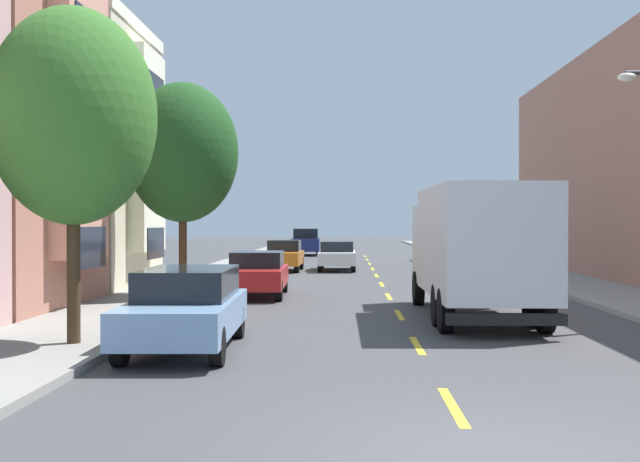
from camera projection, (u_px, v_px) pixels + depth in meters
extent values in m
plane|color=#424244|center=(374.00, 271.00, 38.10)|extent=(160.00, 160.00, 0.00)
cube|color=gray|center=(222.00, 272.00, 36.33)|extent=(3.20, 120.00, 0.14)
cube|color=gray|center=(531.00, 273.00, 35.87)|extent=(3.20, 120.00, 0.14)
cube|color=yellow|center=(453.00, 406.00, 10.11)|extent=(0.14, 2.20, 0.01)
cube|color=yellow|center=(417.00, 345.00, 15.11)|extent=(0.14, 2.20, 0.01)
cube|color=yellow|center=(399.00, 315.00, 20.11)|extent=(0.14, 2.20, 0.01)
cube|color=yellow|center=(389.00, 297.00, 25.10)|extent=(0.14, 2.20, 0.01)
cube|color=yellow|center=(382.00, 284.00, 30.10)|extent=(0.14, 2.20, 0.01)
cube|color=yellow|center=(376.00, 275.00, 35.10)|extent=(0.14, 2.20, 0.01)
cube|color=yellow|center=(373.00, 269.00, 40.10)|extent=(0.14, 2.20, 0.01)
cube|color=yellow|center=(370.00, 264.00, 45.09)|extent=(0.14, 2.20, 0.01)
cube|color=yellow|center=(367.00, 260.00, 50.09)|extent=(0.14, 2.20, 0.01)
cube|color=yellow|center=(365.00, 256.00, 55.09)|extent=(0.14, 2.20, 0.01)
cube|color=#E19B83|center=(80.00, 119.00, 20.87)|extent=(0.55, 3.11, 7.39)
cube|color=#1E232D|center=(91.00, 247.00, 20.90)|extent=(0.04, 2.37, 1.10)
cube|color=#1E232D|center=(91.00, 140.00, 20.87)|extent=(0.04, 2.37, 1.10)
cube|color=#1E232D|center=(91.00, 33.00, 20.84)|extent=(0.04, 2.37, 1.10)
cube|color=white|center=(133.00, 28.00, 27.96)|extent=(0.60, 6.92, 0.44)
cube|color=white|center=(148.00, 151.00, 27.99)|extent=(0.55, 3.11, 7.08)
cube|color=#1E232D|center=(156.00, 243.00, 28.01)|extent=(0.04, 2.37, 1.10)
cube|color=#1E232D|center=(156.00, 167.00, 27.98)|extent=(0.04, 2.37, 1.10)
cube|color=#1E232D|center=(156.00, 90.00, 27.95)|extent=(0.04, 2.37, 1.10)
cylinder|color=#47331E|center=(74.00, 270.00, 14.52)|extent=(0.24, 0.24, 2.68)
ellipsoid|color=#387028|center=(73.00, 116.00, 14.49)|extent=(3.06, 3.06, 4.02)
cylinder|color=#47331E|center=(183.00, 250.00, 24.27)|extent=(0.25, 0.25, 2.77)
ellipsoid|color=#1E4C1E|center=(183.00, 152.00, 24.24)|extent=(3.43, 3.43, 4.31)
ellipsoid|color=silver|center=(627.00, 77.00, 17.96)|extent=(0.44, 0.28, 0.20)
cube|color=white|center=(481.00, 241.00, 18.49)|extent=(2.45, 5.79, 2.54)
cube|color=white|center=(456.00, 244.00, 22.52)|extent=(2.32, 1.92, 2.20)
cube|color=black|center=(451.00, 227.00, 23.42)|extent=(2.02, 0.10, 0.97)
cube|color=black|center=(506.00, 319.00, 15.70)|extent=(2.40, 0.18, 0.24)
cylinder|color=black|center=(492.00, 288.00, 22.56)|extent=(0.29, 0.96, 0.96)
cylinder|color=black|center=(418.00, 288.00, 22.61)|extent=(0.29, 0.96, 0.96)
cylinder|color=black|center=(545.00, 311.00, 16.79)|extent=(0.29, 0.96, 0.96)
cylinder|color=black|center=(445.00, 311.00, 16.85)|extent=(0.29, 0.96, 0.96)
cylinder|color=black|center=(532.00, 305.00, 17.89)|extent=(0.29, 0.96, 0.96)
cylinder|color=black|center=(439.00, 305.00, 17.95)|extent=(0.29, 0.96, 0.96)
cube|color=#AD1E1E|center=(257.00, 277.00, 25.13)|extent=(1.91, 4.54, 0.60)
cube|color=black|center=(258.00, 259.00, 25.35)|extent=(1.63, 2.20, 0.50)
cylinder|color=black|center=(226.00, 290.00, 23.61)|extent=(0.24, 0.67, 0.66)
cylinder|color=black|center=(279.00, 290.00, 23.60)|extent=(0.24, 0.67, 0.66)
cylinder|color=black|center=(238.00, 283.00, 26.67)|extent=(0.24, 0.67, 0.66)
cylinder|color=black|center=(284.00, 283.00, 26.66)|extent=(0.24, 0.67, 0.66)
cube|color=#195B60|center=(491.00, 268.00, 30.16)|extent=(1.83, 4.04, 0.62)
cube|color=black|center=(493.00, 253.00, 29.67)|extent=(1.57, 1.72, 0.55)
cylinder|color=black|center=(505.00, 273.00, 31.47)|extent=(0.24, 0.67, 0.66)
cylinder|color=black|center=(467.00, 273.00, 31.56)|extent=(0.24, 0.67, 0.66)
cylinder|color=black|center=(518.00, 278.00, 28.76)|extent=(0.24, 0.67, 0.66)
cylinder|color=black|center=(476.00, 278.00, 28.84)|extent=(0.24, 0.67, 0.66)
cube|color=orange|center=(283.00, 258.00, 38.36)|extent=(1.81, 4.03, 0.62)
cube|color=black|center=(284.00, 246.00, 38.84)|extent=(1.56, 1.71, 0.55)
cylinder|color=black|center=(265.00, 266.00, 37.05)|extent=(0.23, 0.66, 0.66)
cylinder|color=black|center=(297.00, 266.00, 36.97)|extent=(0.23, 0.66, 0.66)
cylinder|color=black|center=(271.00, 263.00, 39.76)|extent=(0.23, 0.66, 0.66)
cylinder|color=black|center=(301.00, 263.00, 39.69)|extent=(0.23, 0.66, 0.66)
cube|color=navy|center=(306.00, 244.00, 56.89)|extent=(2.04, 4.84, 0.90)
cube|color=black|center=(306.00, 233.00, 56.88)|extent=(1.77, 2.82, 0.70)
cylinder|color=black|center=(293.00, 252.00, 55.27)|extent=(0.23, 0.66, 0.66)
cylinder|color=black|center=(318.00, 252.00, 55.25)|extent=(0.23, 0.66, 0.66)
cylinder|color=black|center=(295.00, 250.00, 58.53)|extent=(0.23, 0.66, 0.66)
cylinder|color=black|center=(318.00, 250.00, 58.51)|extent=(0.23, 0.66, 0.66)
cube|color=#B2B5BA|center=(440.00, 248.00, 48.80)|extent=(2.00, 4.82, 0.90)
cube|color=black|center=(440.00, 235.00, 48.79)|extent=(1.75, 2.80, 0.70)
cylinder|color=black|center=(451.00, 254.00, 50.40)|extent=(0.23, 0.66, 0.66)
cylinder|color=black|center=(424.00, 254.00, 50.47)|extent=(0.23, 0.66, 0.66)
cylinder|color=black|center=(458.00, 257.00, 47.14)|extent=(0.23, 0.66, 0.66)
cylinder|color=black|center=(429.00, 256.00, 47.21)|extent=(0.23, 0.66, 0.66)
cube|color=#333338|center=(462.00, 258.00, 38.96)|extent=(1.89, 4.54, 0.60)
cube|color=black|center=(462.00, 247.00, 38.73)|extent=(1.63, 2.19, 0.50)
cylinder|color=black|center=(472.00, 262.00, 40.49)|extent=(0.23, 0.66, 0.66)
cylinder|color=black|center=(441.00, 262.00, 40.51)|extent=(0.23, 0.66, 0.66)
cylinder|color=black|center=(484.00, 265.00, 37.43)|extent=(0.23, 0.66, 0.66)
cylinder|color=black|center=(450.00, 265.00, 37.45)|extent=(0.23, 0.66, 0.66)
cube|color=#7A9EC6|center=(185.00, 316.00, 14.52)|extent=(1.96, 4.75, 0.62)
cube|color=black|center=(189.00, 283.00, 14.89)|extent=(1.68, 2.87, 0.55)
cylinder|color=black|center=(120.00, 346.00, 12.93)|extent=(0.24, 0.67, 0.66)
cylinder|color=black|center=(217.00, 346.00, 12.92)|extent=(0.24, 0.67, 0.66)
cylinder|color=black|center=(160.00, 322.00, 16.12)|extent=(0.24, 0.67, 0.66)
cylinder|color=black|center=(238.00, 322.00, 16.12)|extent=(0.24, 0.67, 0.66)
cube|color=silver|center=(337.00, 258.00, 38.89)|extent=(1.80, 4.50, 0.60)
cube|color=black|center=(337.00, 246.00, 39.11)|extent=(1.58, 2.16, 0.50)
cylinder|color=black|center=(320.00, 265.00, 37.39)|extent=(0.22, 0.66, 0.66)
cylinder|color=black|center=(353.00, 265.00, 37.34)|extent=(0.22, 0.66, 0.66)
cylinder|color=black|center=(322.00, 262.00, 40.45)|extent=(0.22, 0.66, 0.66)
cylinder|color=black|center=(353.00, 262.00, 40.40)|extent=(0.22, 0.66, 0.66)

